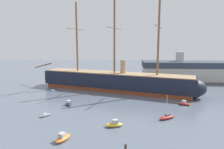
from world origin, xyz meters
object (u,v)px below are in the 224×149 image
object	(u,v)px
motorboat_near_centre	(114,124)
dinghy_far_left	(53,90)
dockside_warehouse_right	(199,72)
motorboat_foreground_left	(63,138)
motorboat_alongside_stern	(185,103)
sailboat_mid_left	(45,115)
sailboat_mid_right	(167,117)
tall_ship	(114,81)
motorboat_alongside_bow	(69,103)

from	to	relation	value
motorboat_near_centre	dinghy_far_left	bearing A→B (deg)	129.55
dockside_warehouse_right	motorboat_foreground_left	bearing A→B (deg)	-126.37
motorboat_alongside_stern	dinghy_far_left	xyz separation A→B (m)	(-48.09, 14.85, -0.26)
sailboat_mid_left	dinghy_far_left	bearing A→B (deg)	106.95
motorboat_foreground_left	sailboat_mid_left	bearing A→B (deg)	125.10
sailboat_mid_right	sailboat_mid_left	bearing A→B (deg)	-179.11
tall_ship	motorboat_alongside_stern	world-z (taller)	tall_ship
tall_ship	dinghy_far_left	bearing A→B (deg)	-173.25
motorboat_foreground_left	motorboat_near_centre	size ratio (longest dim) A/B	1.01
sailboat_mid_right	dinghy_far_left	distance (m)	48.59
motorboat_alongside_stern	tall_ship	bearing A→B (deg)	142.52
sailboat_mid_left	tall_ship	bearing A→B (deg)	61.63
sailboat_mid_right	dinghy_far_left	size ratio (longest dim) A/B	2.62
tall_ship	sailboat_mid_right	size ratio (longest dim) A/B	11.43
motorboat_alongside_stern	dockside_warehouse_right	world-z (taller)	dockside_warehouse_right
sailboat_mid_right	dinghy_far_left	xyz separation A→B (m)	(-40.34, 27.08, -0.27)
sailboat_mid_left	dockside_warehouse_right	world-z (taller)	dockside_warehouse_right
sailboat_mid_left	motorboat_alongside_bow	size ratio (longest dim) A/B	1.06
tall_ship	dockside_warehouse_right	xyz separation A→B (m)	(41.48, 23.25, 1.07)
dinghy_far_left	dockside_warehouse_right	xyz separation A→B (m)	(66.37, 26.19, 4.72)
motorboat_foreground_left	sailboat_mid_right	world-z (taller)	sailboat_mid_right
tall_ship	sailboat_mid_left	distance (m)	34.87
motorboat_alongside_stern	motorboat_near_centre	bearing A→B (deg)	-139.27
tall_ship	sailboat_mid_right	xyz separation A→B (m)	(15.45, -30.03, -3.39)
motorboat_foreground_left	sailboat_mid_right	xyz separation A→B (m)	(22.97, 13.25, -0.07)
sailboat_mid_left	dinghy_far_left	distance (m)	28.83
motorboat_alongside_bow	dinghy_far_left	size ratio (longest dim) A/B	1.67
sailboat_mid_left	motorboat_alongside_stern	world-z (taller)	sailboat_mid_left
dockside_warehouse_right	dinghy_far_left	bearing A→B (deg)	-158.46
tall_ship	motorboat_foreground_left	world-z (taller)	tall_ship
tall_ship	dockside_warehouse_right	world-z (taller)	tall_ship
tall_ship	dinghy_far_left	distance (m)	25.33
motorboat_near_centre	motorboat_alongside_stern	xyz separation A→B (m)	(20.95, 18.03, -0.08)
motorboat_foreground_left	sailboat_mid_right	bearing A→B (deg)	29.98
sailboat_mid_left	sailboat_mid_right	xyz separation A→B (m)	(31.94, 0.49, 0.17)
dockside_warehouse_right	sailboat_mid_left	bearing A→B (deg)	-137.15
motorboat_foreground_left	motorboat_near_centre	distance (m)	12.29
sailboat_mid_right	motorboat_alongside_bow	distance (m)	30.02
sailboat_mid_right	dinghy_far_left	world-z (taller)	sailboat_mid_right
tall_ship	motorboat_alongside_bow	distance (m)	24.54
motorboat_near_centre	sailboat_mid_left	size ratio (longest dim) A/B	1.02
motorboat_near_centre	dinghy_far_left	xyz separation A→B (m)	(-27.15, 32.88, -0.33)
tall_ship	motorboat_foreground_left	bearing A→B (deg)	-99.85
sailboat_mid_right	dockside_warehouse_right	size ratio (longest dim) A/B	0.10
sailboat_mid_right	dockside_warehouse_right	xyz separation A→B (m)	(26.03, 53.27, 4.46)
sailboat_mid_left	motorboat_alongside_stern	bearing A→B (deg)	17.78
sailboat_mid_right	motorboat_alongside_stern	world-z (taller)	sailboat_mid_right
motorboat_near_centre	dockside_warehouse_right	bearing A→B (deg)	56.42
motorboat_near_centre	motorboat_alongside_stern	world-z (taller)	motorboat_near_centre
sailboat_mid_left	motorboat_alongside_bow	xyz separation A→B (m)	(3.46, 10.00, 0.19)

